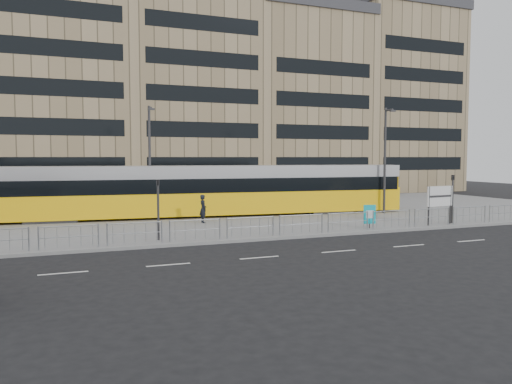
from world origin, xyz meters
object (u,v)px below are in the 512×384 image
object	(u,v)px
tram	(200,191)
lamp_post_east	(385,156)
traffic_light_west	(158,202)
lamp_post_west	(150,157)
station_sign	(440,198)
pedestrian	(203,209)
traffic_light_east	(453,192)
ad_panel	(370,215)

from	to	relation	value
tram	lamp_post_east	distance (m)	14.17
traffic_light_west	lamp_post_west	distance (m)	10.05
tram	lamp_post_west	xyz separation A→B (m)	(-3.46, 0.44, 2.44)
station_sign	pedestrian	size ratio (longest dim) A/B	1.33
traffic_light_east	lamp_post_west	size ratio (longest dim) A/B	0.40
traffic_light_west	ad_panel	bearing A→B (deg)	11.81
station_sign	lamp_post_east	size ratio (longest dim) A/B	0.31
tram	ad_panel	distance (m)	12.45
ad_panel	lamp_post_east	bearing A→B (deg)	60.71
tram	traffic_light_west	size ratio (longest dim) A/B	9.97
pedestrian	ad_panel	bearing A→B (deg)	-128.49
ad_panel	traffic_light_east	size ratio (longest dim) A/B	0.45
ad_panel	traffic_light_west	world-z (taller)	traffic_light_west
station_sign	lamp_post_east	xyz separation A→B (m)	(0.73, 6.71, 2.66)
station_sign	traffic_light_west	xyz separation A→B (m)	(-17.55, 0.59, 0.30)
traffic_light_east	ad_panel	bearing A→B (deg)	-167.58
ad_panel	traffic_light_east	world-z (taller)	traffic_light_east
lamp_post_east	ad_panel	bearing A→B (deg)	-131.62
tram	traffic_light_east	world-z (taller)	tram
station_sign	lamp_post_west	size ratio (longest dim) A/B	0.31
lamp_post_west	station_sign	bearing A→B (deg)	-32.25
tram	station_sign	world-z (taller)	tram
tram	ad_panel	bearing A→B (deg)	-45.85
traffic_light_east	pedestrian	bearing A→B (deg)	169.70
pedestrian	lamp_post_west	bearing A→B (deg)	30.64
tram	station_sign	size ratio (longest dim) A/B	12.76
station_sign	ad_panel	bearing A→B (deg)	172.05
pedestrian	lamp_post_west	size ratio (longest dim) A/B	0.23
ad_panel	lamp_post_west	xyz separation A→B (m)	(-11.24, 10.11, 3.45)
tram	traffic_light_east	bearing A→B (deg)	-28.86
pedestrian	lamp_post_west	world-z (taller)	lamp_post_west
pedestrian	lamp_post_west	distance (m)	5.89
tram	lamp_post_east	world-z (taller)	lamp_post_east
lamp_post_west	lamp_post_east	distance (m)	17.41
tram	station_sign	distance (m)	16.20
pedestrian	traffic_light_east	xyz separation A→B (m)	(14.88, -5.99, 1.06)
tram	traffic_light_west	xyz separation A→B (m)	(-4.70, -9.27, 0.16)
ad_panel	traffic_light_east	xyz separation A→B (m)	(6.33, 0.09, 1.16)
ad_panel	lamp_post_west	distance (m)	15.51
lamp_post_east	lamp_post_west	bearing A→B (deg)	168.11
station_sign	ad_panel	distance (m)	5.15
station_sign	traffic_light_west	distance (m)	17.56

